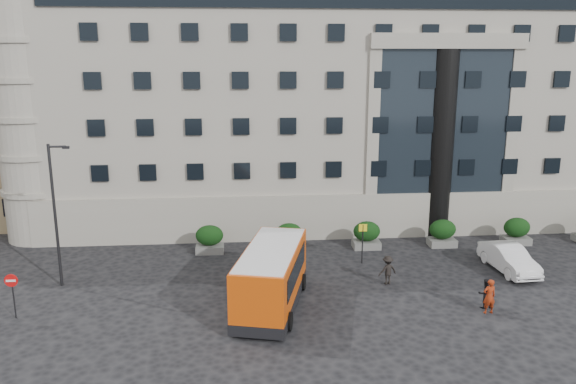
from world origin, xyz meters
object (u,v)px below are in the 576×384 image
at_px(hedge_b, 289,237).
at_px(no_entry_sign, 12,287).
at_px(pedestrian_b, 485,293).
at_px(parked_car_c, 107,227).
at_px(pedestrian_c, 388,270).
at_px(hedge_c, 367,235).
at_px(pedestrian_a, 489,296).
at_px(minibus, 271,275).
at_px(parked_car_d, 102,219).
at_px(street_lamp, 56,210).
at_px(red_truck, 105,194).
at_px(hedge_a, 210,239).
at_px(bus_stop_sign, 363,237).
at_px(hedge_e, 517,231).
at_px(white_taxi, 509,258).
at_px(hedge_d, 442,233).

height_order(hedge_b, no_entry_sign, no_entry_sign).
bearing_deg(pedestrian_b, parked_car_c, -36.56).
bearing_deg(pedestrian_c, hedge_c, -107.41).
height_order(parked_car_c, pedestrian_a, pedestrian_a).
height_order(minibus, parked_car_d, minibus).
xyz_separation_m(hedge_b, minibus, (-1.64, -8.55, 0.79)).
bearing_deg(street_lamp, red_truck, 94.11).
distance_m(no_entry_sign, pedestrian_c, 19.43).
relative_size(hedge_b, pedestrian_a, 1.03).
height_order(parked_car_c, pedestrian_c, pedestrian_c).
xyz_separation_m(hedge_a, bus_stop_sign, (9.50, -2.80, 0.80)).
xyz_separation_m(hedge_a, hedge_c, (10.40, 0.00, 0.00)).
relative_size(hedge_b, hedge_c, 1.00).
bearing_deg(hedge_e, street_lamp, -170.52).
bearing_deg(red_truck, parked_car_c, -70.54).
height_order(hedge_e, no_entry_sign, no_entry_sign).
bearing_deg(pedestrian_c, minibus, 4.00).
height_order(parked_car_d, pedestrian_c, pedestrian_c).
xyz_separation_m(hedge_e, minibus, (-17.24, -8.55, 0.79)).
distance_m(parked_car_d, white_taxi, 28.25).
xyz_separation_m(hedge_e, parked_car_c, (-28.30, 4.20, -0.32)).
bearing_deg(red_truck, hedge_a, -43.66).
relative_size(hedge_a, parked_car_c, 0.44).
relative_size(red_truck, pedestrian_b, 3.73).
height_order(hedge_a, hedge_d, same).
bearing_deg(minibus, white_taxi, 28.67).
bearing_deg(pedestrian_c, bus_stop_sign, -93.59).
xyz_separation_m(hedge_d, no_entry_sign, (-24.60, -8.84, 0.72)).
distance_m(parked_car_d, pedestrian_c, 22.02).
bearing_deg(red_truck, pedestrian_c, -35.13).
xyz_separation_m(hedge_e, street_lamp, (-28.74, -4.80, 3.44)).
bearing_deg(white_taxi, bus_stop_sign, 162.59).
bearing_deg(hedge_e, pedestrian_c, -149.82).
distance_m(minibus, pedestrian_b, 10.91).
bearing_deg(hedge_a, no_entry_sign, -135.52).
relative_size(hedge_d, no_entry_sign, 0.79).
xyz_separation_m(hedge_c, hedge_e, (10.40, 0.00, 0.00)).
height_order(no_entry_sign, white_taxi, no_entry_sign).
bearing_deg(hedge_e, hedge_b, 180.00).
xyz_separation_m(hedge_d, pedestrian_a, (-1.30, -10.21, -0.03)).
bearing_deg(pedestrian_b, pedestrian_c, -43.87).
bearing_deg(hedge_d, white_taxi, -64.00).
xyz_separation_m(parked_car_d, pedestrian_b, (22.59, -15.47, 0.00)).
distance_m(hedge_d, street_lamp, 24.27).
xyz_separation_m(no_entry_sign, pedestrian_a, (23.30, -1.37, -0.76)).
bearing_deg(minibus, red_truck, 137.40).
distance_m(hedge_b, street_lamp, 14.41).
bearing_deg(hedge_e, hedge_d, 180.00).
distance_m(hedge_b, parked_car_d, 14.65).
bearing_deg(street_lamp, parked_car_d, 91.46).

